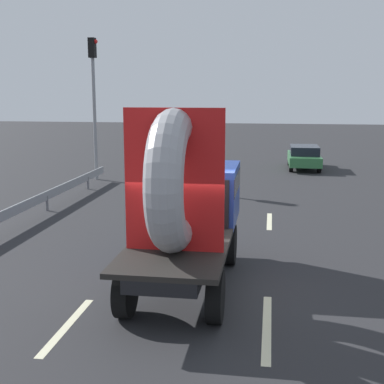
# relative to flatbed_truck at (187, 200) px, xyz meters

# --- Properties ---
(ground_plane) EXTENTS (120.00, 120.00, 0.00)m
(ground_plane) POSITION_rel_flatbed_truck_xyz_m (0.31, -0.50, -1.85)
(ground_plane) COLOR #28282B
(flatbed_truck) EXTENTS (2.02, 5.43, 3.90)m
(flatbed_truck) POSITION_rel_flatbed_truck_xyz_m (0.00, 0.00, 0.00)
(flatbed_truck) COLOR black
(flatbed_truck) RESTS_ON ground_plane
(distant_sedan) EXTENTS (1.68, 3.91, 1.28)m
(distant_sedan) POSITION_rel_flatbed_truck_xyz_m (3.59, 18.04, -1.17)
(distant_sedan) COLOR black
(distant_sedan) RESTS_ON ground_plane
(traffic_light) EXTENTS (0.42, 0.36, 6.63)m
(traffic_light) POSITION_rel_flatbed_truck_xyz_m (-6.54, 12.95, 2.41)
(traffic_light) COLOR gray
(traffic_light) RESTS_ON ground_plane
(guardrail) EXTENTS (0.10, 16.91, 0.71)m
(guardrail) POSITION_rel_flatbed_truck_xyz_m (-6.08, 4.05, -1.32)
(guardrail) COLOR gray
(guardrail) RESTS_ON ground_plane
(lane_dash_left_near) EXTENTS (0.16, 2.41, 0.01)m
(lane_dash_left_near) POSITION_rel_flatbed_truck_xyz_m (-1.80, -2.61, -1.85)
(lane_dash_left_near) COLOR beige
(lane_dash_left_near) RESTS_ON ground_plane
(lane_dash_left_far) EXTENTS (0.16, 2.65, 0.01)m
(lane_dash_left_far) POSITION_rel_flatbed_truck_xyz_m (-1.80, 5.84, -1.85)
(lane_dash_left_far) COLOR beige
(lane_dash_left_far) RESTS_ON ground_plane
(lane_dash_right_near) EXTENTS (0.16, 2.82, 0.01)m
(lane_dash_right_near) POSITION_rel_flatbed_truck_xyz_m (1.80, -2.10, -1.85)
(lane_dash_right_near) COLOR beige
(lane_dash_right_near) RESTS_ON ground_plane
(lane_dash_right_far) EXTENTS (0.16, 2.25, 0.01)m
(lane_dash_right_far) POSITION_rel_flatbed_truck_xyz_m (1.80, 5.79, -1.85)
(lane_dash_right_far) COLOR beige
(lane_dash_right_far) RESTS_ON ground_plane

